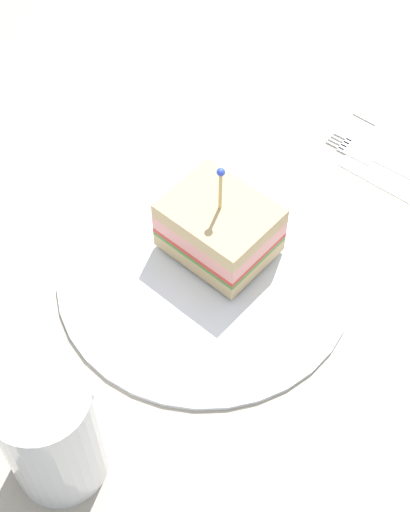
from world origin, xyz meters
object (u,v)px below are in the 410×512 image
object	(u,v)px
sandwich_half_center	(219,228)
knife	(402,132)
plate	(205,273)
fork	(370,156)
drink_glass	(52,435)

from	to	relation	value
sandwich_half_center	knife	distance (cm)	23.90
plate	fork	distance (cm)	21.33
sandwich_half_center	drink_glass	world-z (taller)	drink_glass
sandwich_half_center	fork	world-z (taller)	sandwich_half_center
drink_glass	sandwich_half_center	bearing A→B (deg)	152.56
drink_glass	knife	xyz separation A→B (cm)	(-35.97, 27.89, -4.87)
plate	drink_glass	bearing A→B (deg)	-28.17
drink_glass	plate	bearing A→B (deg)	151.83
fork	sandwich_half_center	bearing A→B (deg)	-48.54
knife	sandwich_half_center	bearing A→B (deg)	-47.65
drink_glass	fork	bearing A→B (deg)	142.99
plate	knife	distance (cm)	26.24
plate	drink_glass	distance (cm)	20.30
knife	plate	bearing A→B (deg)	-45.03
drink_glass	fork	world-z (taller)	drink_glass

